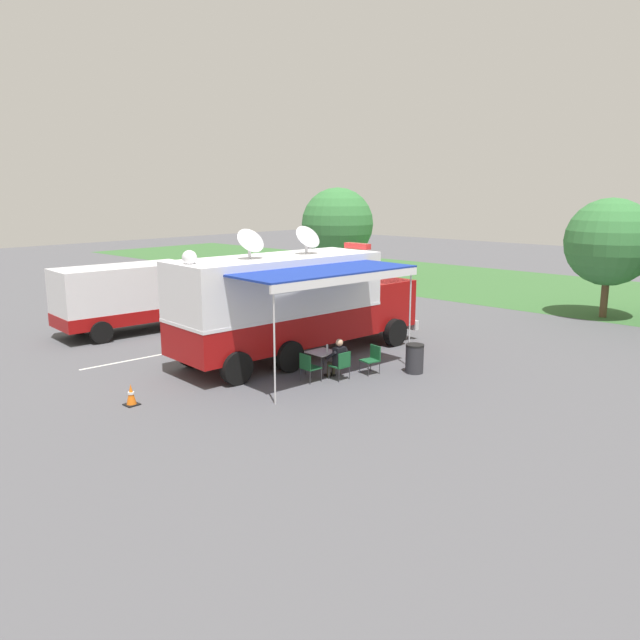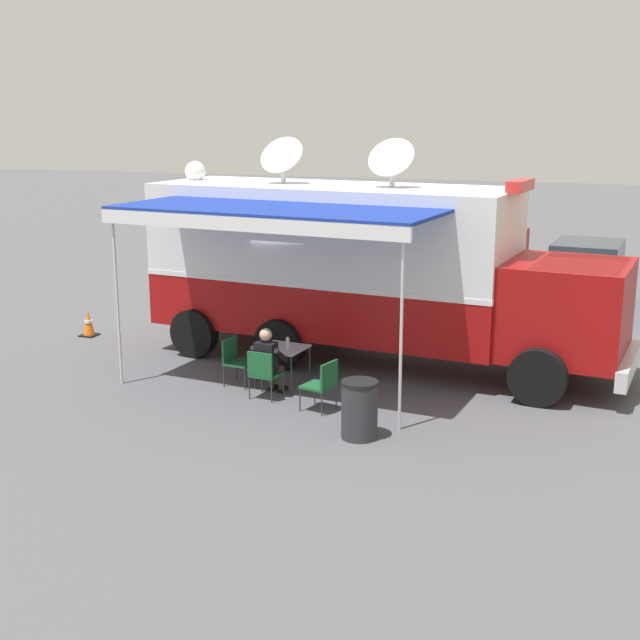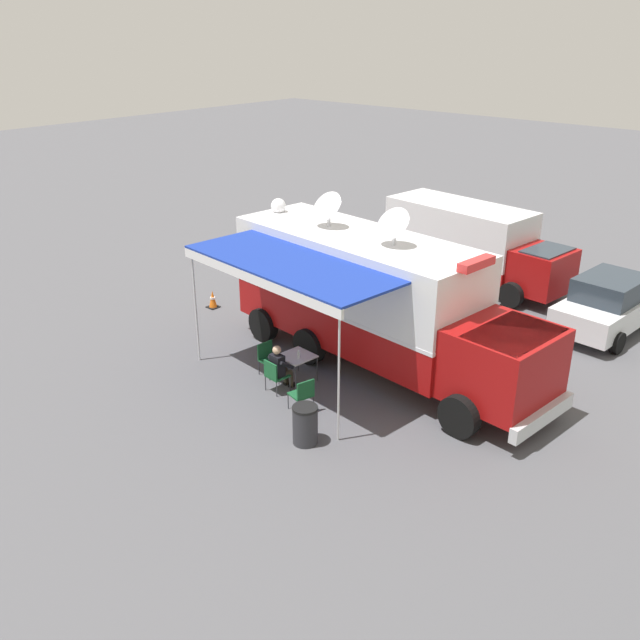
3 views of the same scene
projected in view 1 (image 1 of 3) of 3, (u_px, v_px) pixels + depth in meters
The scene contains 16 objects.
ground_plane at pixel (278, 361), 20.80m from camera, with size 100.00×100.00×0.00m, color #515156.
grass_verge at pixel (542, 289), 35.74m from camera, with size 80.00×14.00×0.01m, color #386633.
lot_stripe at pixel (149, 357), 21.27m from camera, with size 0.12×4.80×0.01m, color silver.
command_truck at pixel (296, 301), 20.87m from camera, with size 5.37×9.67×4.53m.
folding_table at pixel (322, 353), 19.09m from camera, with size 0.87×0.87×0.73m.
water_bottle at pixel (327, 348), 19.10m from camera, with size 0.07×0.07×0.22m.
folding_chair_at_table at pixel (342, 363), 18.57m from camera, with size 0.52×0.52×0.87m.
folding_chair_beside_table at pixel (308, 365), 18.37m from camera, with size 0.52×0.52×0.87m.
folding_chair_spare_by_truck at pixel (372, 357), 19.27m from camera, with size 0.58×0.58×0.87m.
seated_responder at pixel (337, 358), 18.68m from camera, with size 0.69×0.59×1.25m.
trash_bin at pixel (415, 359), 19.33m from camera, with size 0.57×0.57×0.91m.
traffic_cone at pixel (131, 395), 16.44m from camera, with size 0.36×0.36×0.58m.
support_truck at pixel (137, 297), 24.90m from camera, with size 2.87×6.98×2.70m.
car_behind_truck at pixel (257, 296), 28.15m from camera, with size 4.32×2.25×1.76m.
tree_far_left at pixel (338, 224), 37.85m from camera, with size 4.37×4.37×5.77m.
tree_left_of_centre at pixel (610, 242), 27.27m from camera, with size 3.85×3.85×5.30m.
Camera 1 is at (14.70, -13.76, 5.59)m, focal length 34.86 mm.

